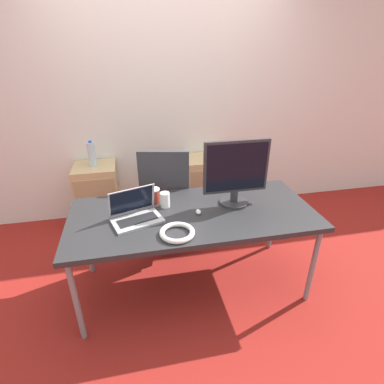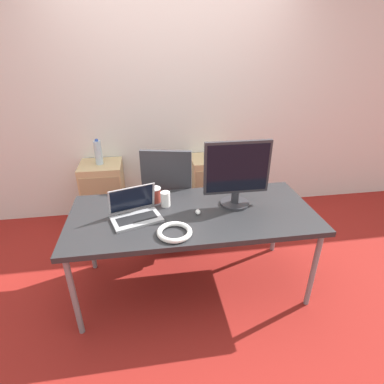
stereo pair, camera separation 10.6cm
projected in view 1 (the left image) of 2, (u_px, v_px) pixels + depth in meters
name	position (u px, v px, depth m)	size (l,w,h in m)	color
ground_plane	(193.00, 284.00, 2.58)	(14.00, 14.00, 0.00)	maroon
wall_back	(166.00, 101.00, 3.21)	(10.00, 0.05, 2.60)	silver
desk	(193.00, 217.00, 2.28)	(1.84, 0.82, 0.72)	#28282B
office_chair	(167.00, 209.00, 2.96)	(0.57, 0.61, 1.05)	#232326
cabinet_left	(98.00, 196.00, 3.27)	(0.44, 0.41, 0.71)	tan
cabinet_right	(204.00, 186.00, 3.49)	(0.44, 0.41, 0.71)	tan
water_bottle	(92.00, 154.00, 3.06)	(0.08, 0.08, 0.27)	silver
laptop_center	(136.00, 214.00, 2.14)	(0.39, 0.34, 0.22)	#ADADB2
monitor	(236.00, 173.00, 2.26)	(0.50, 0.23, 0.52)	#2D2D33
mouse	(198.00, 212.00, 2.23)	(0.04, 0.06, 0.03)	silver
coffee_cup_white	(165.00, 200.00, 2.31)	(0.07, 0.07, 0.12)	white
coffee_cup_brown	(154.00, 196.00, 2.36)	(0.10, 0.10, 0.12)	maroon
cable_coil	(177.00, 232.00, 1.98)	(0.24, 0.24, 0.03)	white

